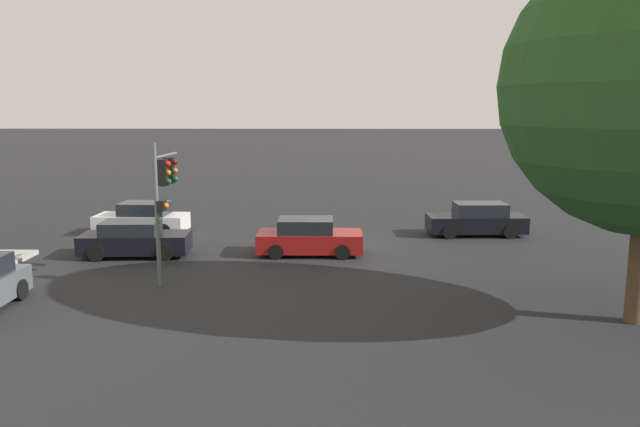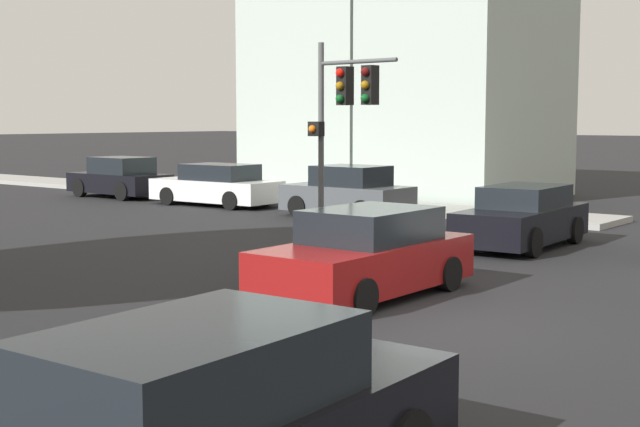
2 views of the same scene
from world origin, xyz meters
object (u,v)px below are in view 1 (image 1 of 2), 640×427
at_px(crossing_car_1, 134,240).
at_px(crossing_car_2, 477,220).
at_px(crossing_car_3, 142,219).
at_px(traffic_signal, 164,185).
at_px(crossing_car_0, 309,238).

relative_size(crossing_car_1, crossing_car_2, 0.95).
xyz_separation_m(crossing_car_1, crossing_car_3, (1.01, -4.46, 0.03)).
bearing_deg(crossing_car_1, traffic_signal, -60.32).
height_order(traffic_signal, crossing_car_3, traffic_signal).
bearing_deg(traffic_signal, crossing_car_3, 115.67).
distance_m(crossing_car_0, crossing_car_3, 8.97).
xyz_separation_m(crossing_car_2, crossing_car_3, (15.80, 0.01, -0.00)).
height_order(traffic_signal, crossing_car_2, traffic_signal).
relative_size(traffic_signal, crossing_car_0, 1.13).
bearing_deg(crossing_car_0, traffic_signal, -140.05).
xyz_separation_m(traffic_signal, crossing_car_0, (-4.76, -4.02, -2.65)).
distance_m(crossing_car_1, crossing_car_2, 15.45).
relative_size(crossing_car_2, crossing_car_3, 1.06).
relative_size(crossing_car_0, crossing_car_2, 0.93).
distance_m(traffic_signal, crossing_car_3, 9.05).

